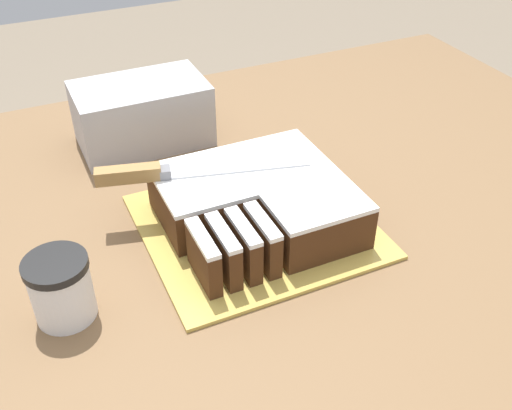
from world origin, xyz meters
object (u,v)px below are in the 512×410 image
(coffee_cup, at_px, (61,288))
(storage_box, at_px, (142,114))
(cake, at_px, (258,202))
(knife, at_px, (154,173))
(cake_board, at_px, (256,226))

(coffee_cup, relative_size, storage_box, 0.39)
(cake, bearing_deg, storage_box, 105.39)
(cake, height_order, coffee_cup, coffee_cup)
(cake, bearing_deg, coffee_cup, -167.30)
(knife, relative_size, coffee_cup, 3.50)
(storage_box, bearing_deg, cake_board, -75.95)
(storage_box, bearing_deg, coffee_cup, -119.18)
(knife, xyz_separation_m, storage_box, (0.05, 0.25, -0.03))
(cake_board, relative_size, coffee_cup, 3.71)
(knife, bearing_deg, cake_board, -17.49)
(coffee_cup, height_order, storage_box, storage_box)
(cake_board, height_order, storage_box, storage_box)
(knife, xyz_separation_m, coffee_cup, (-0.17, -0.14, -0.04))
(cake, distance_m, coffee_cup, 0.31)
(coffee_cup, bearing_deg, cake_board, 11.82)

